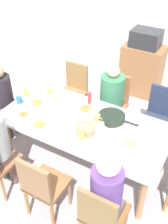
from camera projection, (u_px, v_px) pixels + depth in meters
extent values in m
plane|color=#9C9598|center=(84.00, 163.00, 3.76)|extent=(7.17, 7.17, 0.00)
cube|color=silver|center=(154.00, 17.00, 4.60)|extent=(6.22, 0.12, 2.60)
cube|color=white|center=(84.00, 123.00, 3.33)|extent=(2.05, 0.99, 0.04)
cylinder|color=#A37C59|center=(8.00, 139.00, 3.64)|extent=(0.07, 0.07, 0.69)
cylinder|color=#AA774D|center=(142.00, 198.00, 2.91)|extent=(0.07, 0.07, 0.69)
cylinder|color=#A37649|center=(44.00, 108.00, 4.19)|extent=(0.07, 0.07, 0.69)
cylinder|color=#B37854|center=(164.00, 152.00, 3.46)|extent=(0.07, 0.07, 0.69)
cube|color=#8D6342|center=(71.00, 94.00, 4.31)|extent=(0.40, 0.40, 0.04)
cylinder|color=olive|center=(86.00, 104.00, 4.50)|extent=(0.04, 0.04, 0.43)
cylinder|color=brown|center=(68.00, 98.00, 4.63)|extent=(0.04, 0.04, 0.43)
cylinder|color=#945D3C|center=(75.00, 115.00, 4.26)|extent=(0.04, 0.04, 0.43)
cylinder|color=olive|center=(57.00, 108.00, 4.40)|extent=(0.04, 0.04, 0.43)
cube|color=olive|center=(77.00, 76.00, 4.29)|extent=(0.38, 0.04, 0.45)
cube|color=brown|center=(47.00, 184.00, 2.94)|extent=(0.40, 0.40, 0.04)
cylinder|color=olive|center=(27.00, 202.00, 3.03)|extent=(0.04, 0.04, 0.43)
cylinder|color=brown|center=(53.00, 216.00, 2.89)|extent=(0.04, 0.04, 0.43)
cylinder|color=brown|center=(45.00, 180.00, 3.26)|extent=(0.04, 0.04, 0.43)
cylinder|color=brown|center=(70.00, 192.00, 3.13)|extent=(0.04, 0.04, 0.43)
cube|color=olive|center=(34.00, 182.00, 2.68)|extent=(0.38, 0.04, 0.45)
cylinder|color=olive|center=(167.00, 199.00, 3.05)|extent=(0.04, 0.04, 0.43)
cylinder|color=#95663F|center=(3.00, 189.00, 3.16)|extent=(0.04, 0.04, 0.43)
cylinder|color=olive|center=(2.00, 159.00, 3.53)|extent=(0.04, 0.04, 0.43)
cylinder|color=olive|center=(23.00, 169.00, 3.40)|extent=(0.04, 0.04, 0.43)
cylinder|color=brown|center=(3.00, 165.00, 3.44)|extent=(0.09, 0.09, 0.45)
cylinder|color=brown|center=(13.00, 170.00, 3.38)|extent=(0.09, 0.09, 0.45)
cube|color=#2B3245|center=(156.00, 122.00, 3.77)|extent=(0.40, 0.40, 0.04)
cylinder|color=#33314A|center=(146.00, 124.00, 4.09)|extent=(0.04, 0.04, 0.43)
cylinder|color=#2D2F54|center=(162.00, 146.00, 3.72)|extent=(0.04, 0.04, 0.43)
cylinder|color=#283750|center=(138.00, 137.00, 3.86)|extent=(0.04, 0.04, 0.43)
cube|color=#242F48|center=(163.00, 101.00, 3.75)|extent=(0.38, 0.04, 0.45)
cube|color=olive|center=(5.00, 109.00, 4.01)|extent=(0.40, 0.40, 0.04)
cylinder|color=brown|center=(7.00, 111.00, 4.34)|extent=(0.04, 0.04, 0.43)
cylinder|color=#936136|center=(24.00, 118.00, 4.20)|extent=(0.04, 0.04, 0.43)
cylinder|color=olive|center=(8.00, 131.00, 3.97)|extent=(0.04, 0.04, 0.43)
cylinder|color=#48353F|center=(16.00, 119.00, 4.16)|extent=(0.09, 0.09, 0.45)
cylinder|color=#3D3B42|center=(9.00, 125.00, 4.05)|extent=(0.09, 0.09, 0.45)
cube|color=#48403C|center=(4.00, 105.00, 3.98)|extent=(0.30, 0.30, 0.10)
cylinder|color=black|center=(1.00, 90.00, 3.82)|extent=(0.31, 0.31, 0.42)
cube|color=#925B3E|center=(111.00, 107.00, 4.04)|extent=(0.40, 0.40, 0.04)
cylinder|color=#93593F|center=(125.00, 117.00, 4.23)|extent=(0.04, 0.04, 0.43)
cylinder|color=olive|center=(105.00, 110.00, 4.36)|extent=(0.04, 0.04, 0.43)
cylinder|color=brown|center=(116.00, 129.00, 3.99)|extent=(0.04, 0.04, 0.43)
cylinder|color=olive|center=(95.00, 122.00, 4.13)|extent=(0.04, 0.04, 0.43)
cube|color=#945B36|center=(117.00, 88.00, 4.02)|extent=(0.38, 0.04, 0.45)
cylinder|color=brown|center=(112.00, 124.00, 4.07)|extent=(0.09, 0.09, 0.45)
cylinder|color=brown|center=(102.00, 121.00, 4.13)|extent=(0.09, 0.09, 0.45)
cube|color=#575641|center=(111.00, 104.00, 4.00)|extent=(0.30, 0.30, 0.10)
cylinder|color=#33714D|center=(112.00, 89.00, 3.85)|extent=(0.33, 0.33, 0.41)
sphere|color=tan|center=(114.00, 71.00, 3.68)|extent=(0.17, 0.17, 0.17)
cube|color=brown|center=(105.00, 212.00, 2.67)|extent=(0.40, 0.40, 0.04)
cylinder|color=brown|center=(97.00, 205.00, 2.99)|extent=(0.04, 0.04, 0.43)
cylinder|color=brown|center=(126.00, 219.00, 2.86)|extent=(0.04, 0.04, 0.43)
cube|color=olive|center=(97.00, 213.00, 2.41)|extent=(0.38, 0.04, 0.45)
cylinder|color=#51543D|center=(101.00, 213.00, 2.90)|extent=(0.09, 0.09, 0.45)
cylinder|color=#514341|center=(115.00, 220.00, 2.84)|extent=(0.09, 0.09, 0.45)
cube|color=#564D46|center=(105.00, 209.00, 2.64)|extent=(0.30, 0.30, 0.10)
cylinder|color=#61408E|center=(107.00, 190.00, 2.46)|extent=(0.30, 0.30, 0.48)
sphere|color=beige|center=(109.00, 164.00, 2.26)|extent=(0.22, 0.22, 0.22)
cylinder|color=white|center=(57.00, 100.00, 3.68)|extent=(0.21, 0.21, 0.01)
ellipsoid|color=tan|center=(57.00, 98.00, 3.66)|extent=(0.11, 0.11, 0.02)
cylinder|color=white|center=(40.00, 126.00, 3.25)|extent=(0.24, 0.24, 0.01)
ellipsoid|color=#A16F34|center=(39.00, 124.00, 3.24)|extent=(0.13, 0.13, 0.02)
cylinder|color=silver|center=(85.00, 109.00, 3.50)|extent=(0.26, 0.26, 0.01)
ellipsoid|color=#A4642F|center=(85.00, 108.00, 3.49)|extent=(0.14, 0.14, 0.02)
cylinder|color=white|center=(24.00, 115.00, 3.41)|extent=(0.20, 0.20, 0.01)
ellipsoid|color=#9E5F30|center=(23.00, 114.00, 3.40)|extent=(0.11, 0.11, 0.02)
cylinder|color=white|center=(131.00, 145.00, 2.99)|extent=(0.22, 0.22, 0.01)
ellipsoid|color=#C47856|center=(131.00, 144.00, 2.98)|extent=(0.12, 0.12, 0.02)
cylinder|color=white|center=(37.00, 104.00, 3.60)|extent=(0.23, 0.23, 0.01)
ellipsoid|color=#A66C2F|center=(37.00, 102.00, 3.59)|extent=(0.13, 0.13, 0.02)
cylinder|color=#996A47|center=(86.00, 129.00, 3.15)|extent=(0.23, 0.23, 0.08)
ellipsoid|color=#8CA05D|center=(86.00, 127.00, 3.13)|extent=(0.18, 0.18, 0.04)
cylinder|color=black|center=(111.00, 117.00, 3.34)|extent=(0.34, 0.34, 0.06)
cylinder|color=black|center=(131.00, 123.00, 3.23)|extent=(0.18, 0.02, 0.02)
cylinder|color=white|center=(65.00, 118.00, 3.30)|extent=(0.07, 0.07, 0.09)
torus|color=white|center=(69.00, 120.00, 3.28)|extent=(0.05, 0.01, 0.05)
cylinder|color=white|center=(100.00, 126.00, 3.19)|extent=(0.09, 0.09, 0.08)
torus|color=white|center=(105.00, 128.00, 3.17)|extent=(0.05, 0.01, 0.05)
cylinder|color=#EAC652|center=(97.00, 118.00, 3.30)|extent=(0.08, 0.08, 0.10)
torus|color=#DFC556|center=(101.00, 120.00, 3.28)|extent=(0.05, 0.01, 0.05)
cylinder|color=#2C5F9D|center=(19.00, 100.00, 3.60)|extent=(0.08, 0.08, 0.10)
torus|color=#2E50A5|center=(22.00, 101.00, 3.58)|extent=(0.05, 0.01, 0.05)
cylinder|color=#E0C749|center=(26.00, 92.00, 3.74)|extent=(0.08, 0.08, 0.10)
torus|color=#DFD055|center=(29.00, 93.00, 3.72)|extent=(0.05, 0.01, 0.05)
cylinder|color=white|center=(31.00, 107.00, 3.49)|extent=(0.08, 0.08, 0.08)
torus|color=white|center=(34.00, 108.00, 3.47)|extent=(0.05, 0.01, 0.05)
cylinder|color=#E8C34C|center=(49.00, 91.00, 3.79)|extent=(0.08, 0.08, 0.07)
torus|color=gold|center=(52.00, 92.00, 3.77)|extent=(0.05, 0.01, 0.05)
cylinder|color=red|center=(90.00, 99.00, 3.56)|extent=(0.05, 0.05, 0.17)
cone|color=red|center=(90.00, 92.00, 3.49)|extent=(0.05, 0.05, 0.03)
cylinder|color=white|center=(90.00, 91.00, 3.48)|extent=(0.03, 0.03, 0.01)
cylinder|color=gold|center=(81.00, 134.00, 3.04)|extent=(0.06, 0.06, 0.15)
cone|color=tan|center=(81.00, 127.00, 2.98)|extent=(0.06, 0.06, 0.03)
cylinder|color=white|center=(81.00, 126.00, 2.97)|extent=(0.03, 0.03, 0.01)
cube|color=brown|center=(142.00, 70.00, 4.91)|extent=(0.70, 0.44, 0.90)
cube|color=#27292D|center=(146.00, 38.00, 4.55)|extent=(0.48, 0.36, 0.28)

